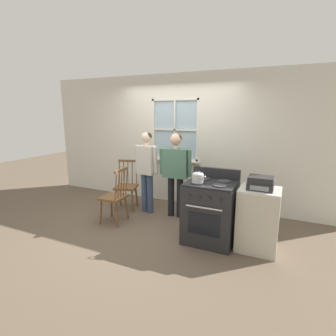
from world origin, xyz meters
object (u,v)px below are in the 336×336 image
object	(u,v)px
chair_by_window	(126,187)
kettle	(198,177)
potted_plant	(167,155)
side_counter	(258,219)
chair_near_wall	(114,197)
stove	(210,211)
stereo	(261,183)
person_elderly_left	(147,166)
person_teen_center	(176,166)

from	to	relation	value
chair_by_window	kettle	size ratio (longest dim) A/B	3.99
potted_plant	side_counter	world-z (taller)	potted_plant
chair_near_wall	stove	xyz separation A→B (m)	(1.73, 0.03, 0.02)
kettle	stereo	world-z (taller)	kettle
kettle	potted_plant	world-z (taller)	potted_plant
person_elderly_left	stove	distance (m)	1.64
person_teen_center	stereo	distance (m)	1.67
chair_by_window	person_teen_center	distance (m)	1.18
stove	person_teen_center	bearing A→B (deg)	142.06
potted_plant	stereo	distance (m)	2.44
kettle	side_counter	bearing A→B (deg)	11.47
kettle	potted_plant	distance (m)	1.90
person_elderly_left	person_teen_center	distance (m)	0.59
person_elderly_left	stove	size ratio (longest dim) A/B	1.44
kettle	potted_plant	size ratio (longest dim) A/B	0.82
chair_near_wall	stove	distance (m)	1.73
person_teen_center	side_counter	distance (m)	1.74
side_counter	stereo	distance (m)	0.54
person_teen_center	potted_plant	size ratio (longest dim) A/B	5.21
kettle	person_elderly_left	bearing A→B (deg)	149.02
person_teen_center	stereo	size ratio (longest dim) A/B	4.60
chair_near_wall	stereo	distance (m)	2.47
kettle	side_counter	size ratio (longest dim) A/B	0.27
stereo	person_elderly_left	bearing A→B (deg)	163.82
chair_near_wall	person_elderly_left	distance (m)	0.87
kettle	stereo	xyz separation A→B (m)	(0.85, 0.15, -0.04)
stove	side_counter	world-z (taller)	stove
person_teen_center	kettle	xyz separation A→B (m)	(0.69, -0.80, 0.06)
potted_plant	stereo	bearing A→B (deg)	-33.13
chair_by_window	kettle	xyz separation A→B (m)	(1.75, -0.76, 0.57)
chair_near_wall	person_elderly_left	bearing A→B (deg)	152.37
kettle	stereo	size ratio (longest dim) A/B	0.73
person_teen_center	stove	xyz separation A→B (m)	(0.85, -0.67, -0.49)
person_elderly_left	stereo	world-z (taller)	person_elderly_left
person_elderly_left	potted_plant	world-z (taller)	person_elderly_left
chair_near_wall	person_teen_center	xyz separation A→B (m)	(0.87, 0.70, 0.50)
chair_near_wall	kettle	distance (m)	1.67
potted_plant	stereo	xyz separation A→B (m)	(2.04, -1.33, -0.05)
person_elderly_left	kettle	distance (m)	1.49
kettle	potted_plant	bearing A→B (deg)	128.86
side_counter	chair_near_wall	bearing A→B (deg)	-178.31
chair_near_wall	kettle	xyz separation A→B (m)	(1.56, -0.10, 0.57)
chair_by_window	person_teen_center	size ratio (longest dim) A/B	0.63
person_teen_center	kettle	distance (m)	1.06
person_elderly_left	person_teen_center	bearing A→B (deg)	11.32
chair_by_window	stereo	size ratio (longest dim) A/B	2.90
person_teen_center	stove	distance (m)	1.19
chair_by_window	potted_plant	size ratio (longest dim) A/B	3.28
chair_near_wall	potted_plant	distance (m)	1.54
chair_by_window	person_elderly_left	world-z (taller)	person_elderly_left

